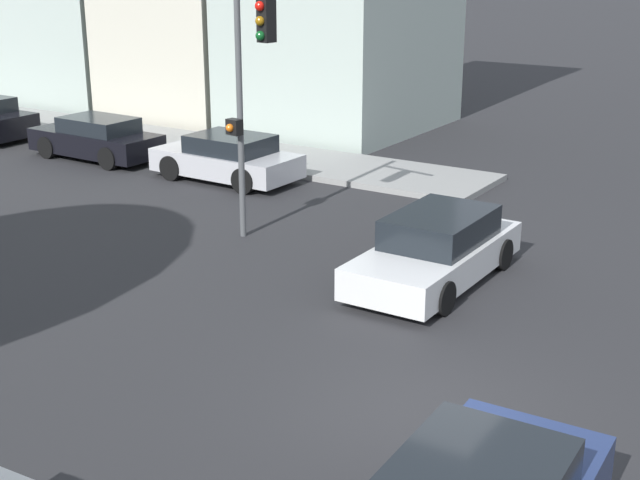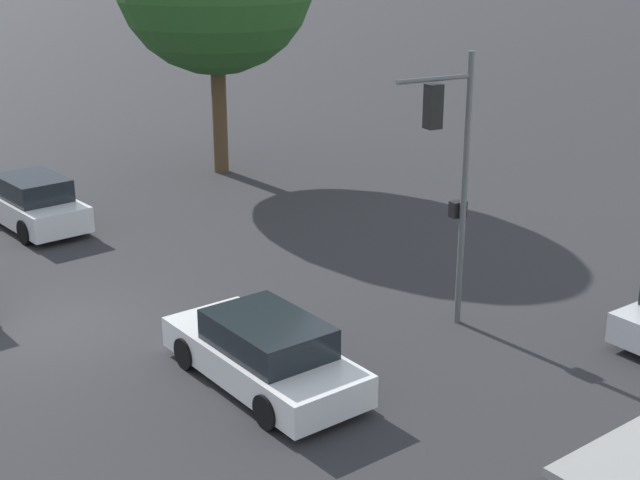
{
  "view_description": "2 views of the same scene",
  "coord_description": "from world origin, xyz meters",
  "px_view_note": "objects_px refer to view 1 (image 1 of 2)",
  "views": [
    {
      "loc": [
        -10.35,
        -4.89,
        6.44
      ],
      "look_at": [
        2.45,
        3.29,
        1.39
      ],
      "focal_mm": 50.0,
      "sensor_mm": 36.0,
      "label": 1
    },
    {
      "loc": [
        17.81,
        -6.35,
        8.26
      ],
      "look_at": [
        2.76,
        5.26,
        1.66
      ],
      "focal_mm": 50.0,
      "sensor_mm": 36.0,
      "label": 2
    }
  ],
  "objects_px": {
    "crossing_car_0": "(436,250)",
    "parked_car_1": "(97,139)",
    "traffic_signal": "(250,71)",
    "parked_car_0": "(227,158)"
  },
  "relations": [
    {
      "from": "parked_car_0",
      "to": "parked_car_1",
      "type": "xyz_separation_m",
      "value": [
        -0.09,
        5.12,
        0.0
      ]
    },
    {
      "from": "crossing_car_0",
      "to": "parked_car_1",
      "type": "distance_m",
      "value": 14.2
    },
    {
      "from": "traffic_signal",
      "to": "parked_car_1",
      "type": "bearing_deg",
      "value": -103.85
    },
    {
      "from": "traffic_signal",
      "to": "crossing_car_0",
      "type": "distance_m",
      "value": 5.63
    },
    {
      "from": "crossing_car_0",
      "to": "parked_car_0",
      "type": "bearing_deg",
      "value": -115.63
    },
    {
      "from": "parked_car_0",
      "to": "traffic_signal",
      "type": "bearing_deg",
      "value": 135.63
    },
    {
      "from": "traffic_signal",
      "to": "parked_car_0",
      "type": "distance_m",
      "value": 6.39
    },
    {
      "from": "traffic_signal",
      "to": "parked_car_0",
      "type": "relative_size",
      "value": 1.39
    },
    {
      "from": "traffic_signal",
      "to": "parked_car_0",
      "type": "xyz_separation_m",
      "value": [
        3.96,
        3.87,
        -3.2
      ]
    },
    {
      "from": "traffic_signal",
      "to": "parked_car_1",
      "type": "height_order",
      "value": "traffic_signal"
    }
  ]
}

